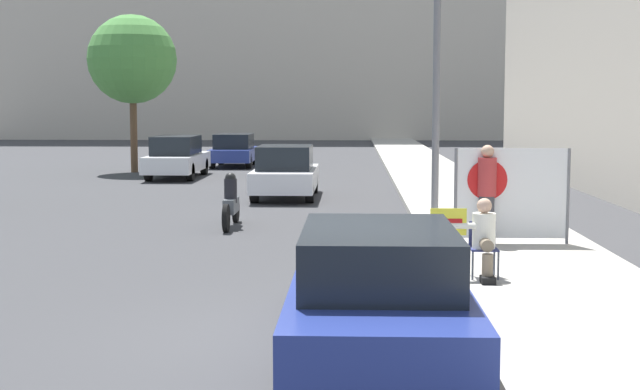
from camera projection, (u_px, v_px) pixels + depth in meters
name	position (u px, v px, depth m)	size (l,w,h in m)	color
ground_plane	(322.00, 340.00, 10.17)	(160.00, 160.00, 0.00)	#38383A
sidewalk_curb	(457.00, 198.00, 24.95)	(3.10, 90.00, 0.15)	#A8A399
seated_protester	(483.00, 236.00, 12.99)	(0.99, 0.77, 1.17)	#474C56
jogger_on_sidewalk	(487.00, 193.00, 16.18)	(0.34, 0.34, 1.81)	#424247
protest_banner	(511.00, 193.00, 16.22)	(2.10, 0.06, 1.75)	slate
traffic_light_pole	(394.00, 33.00, 19.59)	(2.86, 2.62, 6.15)	slate
parked_car_curbside	(378.00, 288.00, 9.69)	(1.89, 4.80, 1.37)	navy
car_on_road_nearest	(285.00, 172.00, 25.64)	(1.75, 4.26, 1.52)	silver
car_on_road_midblock	(177.00, 157.00, 32.70)	(1.70, 4.75, 1.55)	silver
car_on_road_distant	(234.00, 150.00, 38.66)	(1.77, 4.13, 1.43)	navy
motorcycle_on_road	(231.00, 203.00, 19.50)	(0.28, 2.17, 1.21)	#565B60
street_tree_midblock	(132.00, 60.00, 35.07)	(3.50, 3.50, 6.22)	brown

